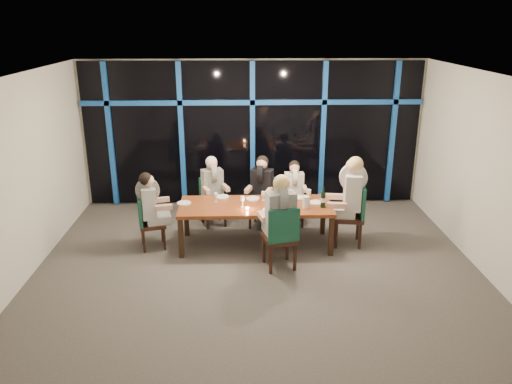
# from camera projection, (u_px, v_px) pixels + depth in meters

# --- Properties ---
(room) EXTENTS (7.04, 7.00, 3.02)m
(room) POSITION_uv_depth(u_px,v_px,m) (257.00, 143.00, 7.32)
(room) COLOR #57514D
(room) RESTS_ON ground
(window_wall) EXTENTS (6.86, 0.43, 2.94)m
(window_wall) POSITION_uv_depth(u_px,v_px,m) (253.00, 132.00, 10.25)
(window_wall) COLOR black
(window_wall) RESTS_ON ground
(dining_table) EXTENTS (2.60, 1.00, 0.75)m
(dining_table) POSITION_uv_depth(u_px,v_px,m) (256.00, 208.00, 8.52)
(dining_table) COLOR brown
(dining_table) RESTS_ON ground
(chair_far_left) EXTENTS (0.55, 0.55, 0.92)m
(chair_far_left) POSITION_uv_depth(u_px,v_px,m) (212.00, 198.00, 9.50)
(chair_far_left) COLOR black
(chair_far_left) RESTS_ON ground
(chair_far_mid) EXTENTS (0.55, 0.55, 0.94)m
(chair_far_mid) POSITION_uv_depth(u_px,v_px,m) (263.00, 199.00, 9.43)
(chair_far_mid) COLOR black
(chair_far_mid) RESTS_ON ground
(chair_far_right) EXTENTS (0.40, 0.40, 0.86)m
(chair_far_right) POSITION_uv_depth(u_px,v_px,m) (293.00, 200.00, 9.52)
(chair_far_right) COLOR black
(chair_far_right) RESTS_ON ground
(chair_end_left) EXTENTS (0.52, 0.52, 0.92)m
(chair_end_left) POSITION_uv_depth(u_px,v_px,m) (147.00, 220.00, 8.47)
(chair_end_left) COLOR black
(chair_end_left) RESTS_ON ground
(chair_end_right) EXTENTS (0.56, 0.56, 1.08)m
(chair_end_right) POSITION_uv_depth(u_px,v_px,m) (354.00, 212.00, 8.58)
(chair_end_right) COLOR black
(chair_end_right) RESTS_ON ground
(chair_near_mid) EXTENTS (0.59, 0.59, 1.06)m
(chair_near_mid) POSITION_uv_depth(u_px,v_px,m) (281.00, 235.00, 7.70)
(chair_near_mid) COLOR black
(chair_near_mid) RESTS_ON ground
(diner_far_left) EXTENTS (0.56, 0.63, 0.89)m
(diner_far_left) POSITION_uv_depth(u_px,v_px,m) (213.00, 181.00, 9.31)
(diner_far_left) COLOR black
(diner_far_left) RESTS_ON ground
(diner_far_mid) EXTENTS (0.56, 0.64, 0.91)m
(diner_far_mid) POSITION_uv_depth(u_px,v_px,m) (262.00, 181.00, 9.23)
(diner_far_mid) COLOR black
(diner_far_mid) RESTS_ON ground
(diner_far_right) EXTENTS (0.43, 0.53, 0.84)m
(diner_far_right) POSITION_uv_depth(u_px,v_px,m) (294.00, 184.00, 9.34)
(diner_far_right) COLOR beige
(diner_far_right) RESTS_ON ground
(diner_end_left) EXTENTS (0.62, 0.53, 0.90)m
(diner_end_left) POSITION_uv_depth(u_px,v_px,m) (150.00, 199.00, 8.37)
(diner_end_left) COLOR black
(diner_end_left) RESTS_ON ground
(diner_end_right) EXTENTS (0.70, 0.57, 1.05)m
(diner_end_right) POSITION_uv_depth(u_px,v_px,m) (350.00, 188.00, 8.45)
(diner_end_right) COLOR beige
(diner_end_right) RESTS_ON ground
(diner_near_mid) EXTENTS (0.59, 0.71, 1.03)m
(diner_near_mid) POSITION_uv_depth(u_px,v_px,m) (280.00, 208.00, 7.65)
(diner_near_mid) COLOR black
(diner_near_mid) RESTS_ON ground
(plate_far_left) EXTENTS (0.24, 0.24, 0.01)m
(plate_far_left) POSITION_uv_depth(u_px,v_px,m) (222.00, 197.00, 8.85)
(plate_far_left) COLOR white
(plate_far_left) RESTS_ON dining_table
(plate_far_mid) EXTENTS (0.24, 0.24, 0.01)m
(plate_far_mid) POSITION_uv_depth(u_px,v_px,m) (253.00, 198.00, 8.77)
(plate_far_mid) COLOR white
(plate_far_mid) RESTS_ON dining_table
(plate_far_right) EXTENTS (0.24, 0.24, 0.01)m
(plate_far_right) POSITION_uv_depth(u_px,v_px,m) (297.00, 197.00, 8.83)
(plate_far_right) COLOR white
(plate_far_right) RESTS_ON dining_table
(plate_end_left) EXTENTS (0.24, 0.24, 0.01)m
(plate_end_left) POSITION_uv_depth(u_px,v_px,m) (184.00, 203.00, 8.56)
(plate_end_left) COLOR white
(plate_end_left) RESTS_ON dining_table
(plate_end_right) EXTENTS (0.24, 0.24, 0.01)m
(plate_end_right) POSITION_uv_depth(u_px,v_px,m) (316.00, 202.00, 8.59)
(plate_end_right) COLOR white
(plate_end_right) RESTS_ON dining_table
(plate_near_mid) EXTENTS (0.24, 0.24, 0.01)m
(plate_near_mid) POSITION_uv_depth(u_px,v_px,m) (270.00, 210.00, 8.25)
(plate_near_mid) COLOR white
(plate_near_mid) RESTS_ON dining_table
(wine_bottle) EXTENTS (0.08, 0.08, 0.36)m
(wine_bottle) POSITION_uv_depth(u_px,v_px,m) (323.00, 199.00, 8.34)
(wine_bottle) COLOR black
(wine_bottle) RESTS_ON dining_table
(water_pitcher) EXTENTS (0.13, 0.11, 0.20)m
(water_pitcher) POSITION_uv_depth(u_px,v_px,m) (306.00, 202.00, 8.32)
(water_pitcher) COLOR white
(water_pitcher) RESTS_ON dining_table
(tea_light) EXTENTS (0.05, 0.05, 0.03)m
(tea_light) POSITION_uv_depth(u_px,v_px,m) (247.00, 208.00, 8.29)
(tea_light) COLOR #FFAD4C
(tea_light) RESTS_ON dining_table
(wine_glass_a) EXTENTS (0.07, 0.07, 0.18)m
(wine_glass_a) POSITION_uv_depth(u_px,v_px,m) (242.00, 199.00, 8.37)
(wine_glass_a) COLOR silver
(wine_glass_a) RESTS_ON dining_table
(wine_glass_b) EXTENTS (0.06, 0.06, 0.16)m
(wine_glass_b) POSITION_uv_depth(u_px,v_px,m) (263.00, 194.00, 8.66)
(wine_glass_b) COLOR silver
(wine_glass_b) RESTS_ON dining_table
(wine_glass_c) EXTENTS (0.06, 0.06, 0.16)m
(wine_glass_c) POSITION_uv_depth(u_px,v_px,m) (287.00, 199.00, 8.42)
(wine_glass_c) COLOR silver
(wine_glass_c) RESTS_ON dining_table
(wine_glass_d) EXTENTS (0.06, 0.06, 0.16)m
(wine_glass_d) POSITION_uv_depth(u_px,v_px,m) (216.00, 195.00, 8.60)
(wine_glass_d) COLOR silver
(wine_glass_d) RESTS_ON dining_table
(wine_glass_e) EXTENTS (0.08, 0.08, 0.19)m
(wine_glass_e) POSITION_uv_depth(u_px,v_px,m) (309.00, 192.00, 8.67)
(wine_glass_e) COLOR silver
(wine_glass_e) RESTS_ON dining_table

